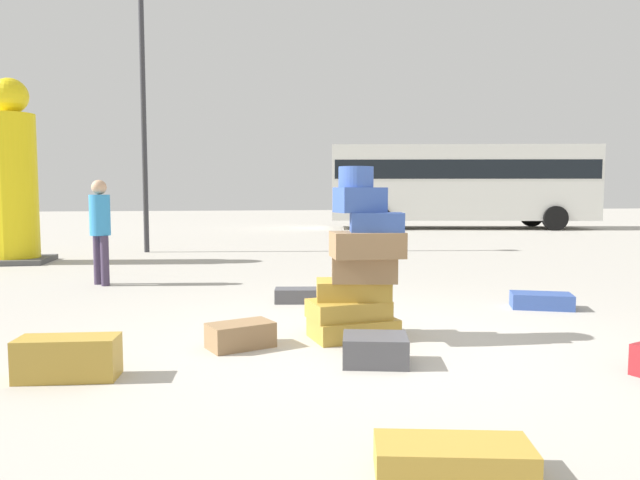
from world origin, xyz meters
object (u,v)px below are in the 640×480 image
suitcase_charcoal_white_trunk (302,295)px  lamp_post (142,64)px  person_bearded_onlooker (100,223)px  suitcase_tan_foreground_near (68,358)px  suitcase_tan_right_side (453,459)px  suitcase_charcoal_behind_tower (375,350)px  suitcase_tower (358,273)px  yellow_dummy_statue (14,182)px  suitcase_navy_upright_blue (541,301)px  parked_bus (460,181)px  suitcase_brown_left_side (241,335)px

suitcase_charcoal_white_trunk → lamp_post: (-2.74, 6.78, 4.23)m
person_bearded_onlooker → lamp_post: 5.95m
suitcase_tan_foreground_near → suitcase_tan_right_side: (2.26, -1.89, -0.08)m
lamp_post → suitcase_charcoal_behind_tower: bearing=-72.7°
suitcase_charcoal_white_trunk → lamp_post: lamp_post is taller
suitcase_tower → lamp_post: bearing=109.2°
suitcase_charcoal_behind_tower → suitcase_tan_right_side: bearing=-80.1°
yellow_dummy_statue → suitcase_navy_upright_blue: bearing=-37.2°
suitcase_tower → parked_bus: size_ratio=0.16×
suitcase_charcoal_behind_tower → parked_bus: (7.89, 16.84, 1.72)m
suitcase_charcoal_white_trunk → yellow_dummy_statue: 7.31m
suitcase_tan_right_side → yellow_dummy_statue: bearing=130.1°
parked_bus → yellow_dummy_statue: bearing=-134.7°
suitcase_tan_foreground_near → person_bearded_onlooker: (-0.65, 4.60, 0.78)m
person_bearded_onlooker → lamp_post: bearing=140.4°
suitcase_navy_upright_blue → parked_bus: parked_bus is taller
suitcase_tan_foreground_near → suitcase_charcoal_white_trunk: bearing=56.3°
suitcase_tan_right_side → yellow_dummy_statue: size_ratio=0.21×
suitcase_brown_left_side → suitcase_tan_right_side: 2.74m
person_bearded_onlooker → yellow_dummy_statue: yellow_dummy_statue is taller
suitcase_charcoal_white_trunk → lamp_post: bearing=120.7°
suitcase_tan_foreground_near → person_bearded_onlooker: bearing=102.7°
suitcase_tan_foreground_near → lamp_post: bearing=98.2°
suitcase_tan_foreground_near → yellow_dummy_statue: size_ratio=0.20×
suitcase_brown_left_side → suitcase_tan_foreground_near: bearing=-174.5°
suitcase_tan_foreground_near → lamp_post: 10.38m
parked_bus → suitcase_charcoal_behind_tower: bearing=-104.3°
suitcase_tan_foreground_near → yellow_dummy_statue: bearing=114.9°
suitcase_charcoal_white_trunk → lamp_post: size_ratio=0.10×
suitcase_tan_foreground_near → yellow_dummy_statue: 8.44m
suitcase_tan_foreground_near → suitcase_tan_right_side: size_ratio=0.95×
yellow_dummy_statue → parked_bus: size_ratio=0.35×
suitcase_charcoal_white_trunk → parked_bus: size_ratio=0.07×
suitcase_tan_right_side → lamp_post: lamp_post is taller
suitcase_charcoal_white_trunk → suitcase_navy_upright_blue: suitcase_navy_upright_blue is taller
suitcase_charcoal_white_trunk → parked_bus: parked_bus is taller
suitcase_brown_left_side → parked_bus: 18.55m
person_bearded_onlooker → suitcase_charcoal_white_trunk: bearing=17.1°
suitcase_tan_right_side → yellow_dummy_statue: 11.08m
yellow_dummy_statue → lamp_post: (2.29, 1.69, 2.72)m
parked_bus → suitcase_navy_upright_blue: bearing=-98.7°
suitcase_tan_foreground_near → lamp_post: size_ratio=0.11×
suitcase_charcoal_white_trunk → suitcase_charcoal_behind_tower: bearing=-76.6°
suitcase_tan_foreground_near → person_bearded_onlooker: 4.71m
parked_bus → lamp_post: size_ratio=1.52×
suitcase_tan_right_side → suitcase_navy_upright_blue: size_ratio=1.10×
yellow_dummy_statue → suitcase_charcoal_behind_tower: bearing=-56.1°
suitcase_tan_foreground_near → suitcase_navy_upright_blue: (4.94, 1.86, -0.07)m
person_bearded_onlooker → suitcase_brown_left_side: bearing=-12.4°
suitcase_tower → person_bearded_onlooker: (-3.07, 3.79, 0.31)m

